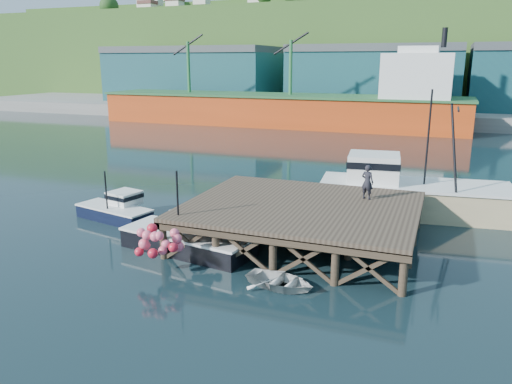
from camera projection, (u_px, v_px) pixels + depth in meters
The scene contains 12 objects.
ground at pixel (210, 230), 28.92m from camera, with size 300.00×300.00×0.00m, color black.
wharf at pixel (301, 208), 26.36m from camera, with size 12.00×10.00×2.62m.
far_quay at pixel (377, 109), 91.91m from camera, with size 160.00×40.00×2.00m, color gray.
warehouse_left at pixel (194, 77), 98.09m from camera, with size 32.00×16.00×9.00m, color #185251.
warehouse_mid at pixel (375, 79), 85.99m from camera, with size 28.00×16.00×9.00m, color #185251.
cargo_ship at pixel (300, 104), 74.37m from camera, with size 55.50×10.00×13.75m.
hillside at pixel (397, 55), 116.47m from camera, with size 220.00×50.00×22.00m, color #2D511E.
boat_navy at pixel (117, 209), 30.78m from camera, with size 5.32×3.31×3.16m.
boat_black at pixel (191, 235), 25.76m from camera, with size 7.34×6.10×4.34m.
trawler at pixel (410, 189), 31.61m from camera, with size 12.12×5.47×7.86m.
dinghy at pixel (280, 281), 21.45m from camera, with size 2.20×3.09×0.64m, color silver.
dockworker at pixel (367, 182), 27.23m from camera, with size 0.70×0.46×1.92m, color black.
Camera 1 is at (12.31, -24.64, 9.46)m, focal length 35.00 mm.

